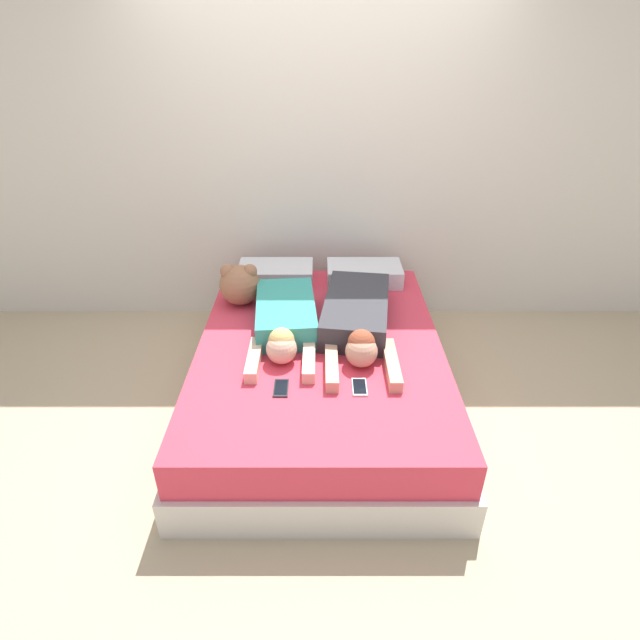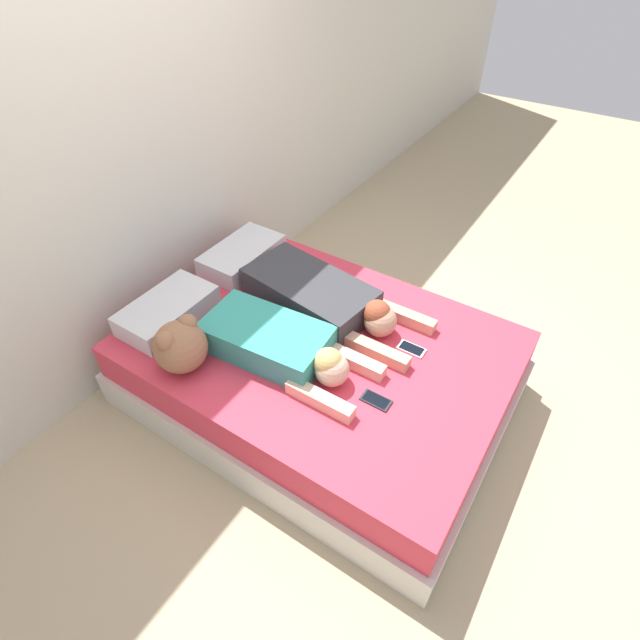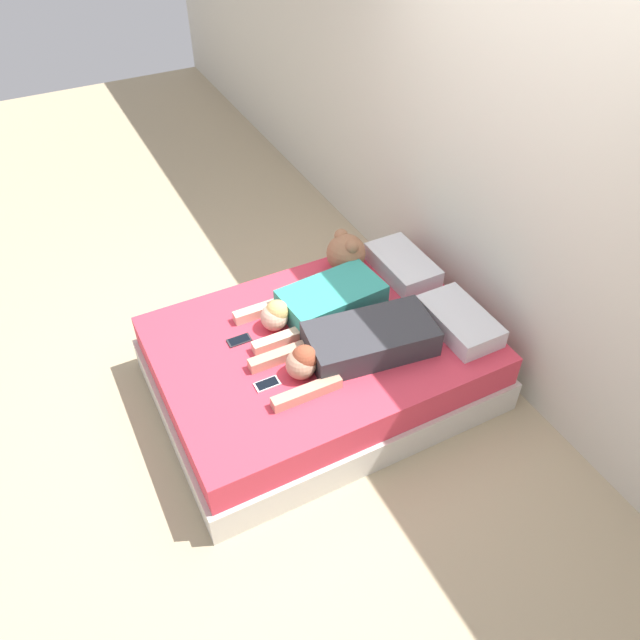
{
  "view_description": "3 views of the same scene",
  "coord_description": "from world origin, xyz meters",
  "views": [
    {
      "loc": [
        0.0,
        -2.55,
        2.12
      ],
      "look_at": [
        0.0,
        0.0,
        0.6
      ],
      "focal_mm": 28.0,
      "sensor_mm": 36.0,
      "label": 1
    },
    {
      "loc": [
        -1.65,
        -1.08,
        2.37
      ],
      "look_at": [
        0.0,
        0.0,
        0.6
      ],
      "focal_mm": 28.0,
      "sensor_mm": 36.0,
      "label": 2
    },
    {
      "loc": [
        2.52,
        -1.3,
        3.17
      ],
      "look_at": [
        0.0,
        0.0,
        0.6
      ],
      "focal_mm": 35.0,
      "sensor_mm": 36.0,
      "label": 3
    }
  ],
  "objects": [
    {
      "name": "pillow_head_left",
      "position": [
        -0.33,
        0.82,
        0.52
      ],
      "size": [
        0.55,
        0.31,
        0.13
      ],
      "color": "silver",
      "rests_on": "bed"
    },
    {
      "name": "ground_plane",
      "position": [
        0.0,
        0.0,
        0.0
      ],
      "size": [
        12.0,
        12.0,
        0.0
      ],
      "primitive_type": "plane",
      "color": "tan"
    },
    {
      "name": "cell_phone_left",
      "position": [
        -0.21,
        -0.46,
        0.46
      ],
      "size": [
        0.08,
        0.15,
        0.01
      ],
      "color": "#2D2D33",
      "rests_on": "bed"
    },
    {
      "name": "wall_back",
      "position": [
        0.0,
        1.19,
        1.3
      ],
      "size": [
        12.0,
        0.06,
        2.6
      ],
      "color": "beige",
      "rests_on": "ground_plane"
    },
    {
      "name": "person_left",
      "position": [
        -0.22,
        0.1,
        0.53
      ],
      "size": [
        0.42,
        0.97,
        0.2
      ],
      "color": "teal",
      "rests_on": "bed"
    },
    {
      "name": "person_right",
      "position": [
        0.23,
        0.13,
        0.54
      ],
      "size": [
        0.5,
        1.14,
        0.21
      ],
      "color": "#333338",
      "rests_on": "bed"
    },
    {
      "name": "cell_phone_right",
      "position": [
        0.21,
        -0.45,
        0.46
      ],
      "size": [
        0.08,
        0.15,
        0.01
      ],
      "color": "silver",
      "rests_on": "bed"
    },
    {
      "name": "bed",
      "position": [
        0.0,
        0.0,
        0.22
      ],
      "size": [
        1.53,
        2.08,
        0.45
      ],
      "color": "beige",
      "rests_on": "ground_plane"
    },
    {
      "name": "pillow_head_right",
      "position": [
        0.33,
        0.82,
        0.52
      ],
      "size": [
        0.55,
        0.31,
        0.13
      ],
      "color": "silver",
      "rests_on": "bed"
    },
    {
      "name": "plush_toy",
      "position": [
        -0.55,
        0.49,
        0.6
      ],
      "size": [
        0.28,
        0.28,
        0.29
      ],
      "color": "#996647",
      "rests_on": "bed"
    }
  ]
}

